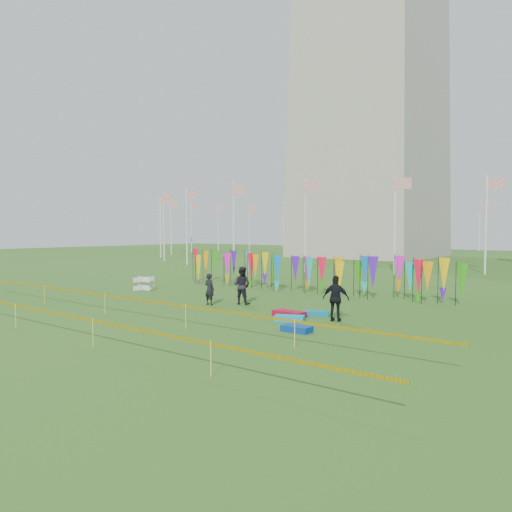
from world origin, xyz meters
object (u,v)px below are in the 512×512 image
Objects in this scene: kite_bag_blue at (297,329)px; person_left at (209,289)px; box_kite at (144,283)px; person_right at (336,299)px; kite_bag_red at (289,314)px; person_mid at (242,285)px; kite_bag_teal at (316,313)px; kite_bag_turquoise at (289,318)px.

person_left is at bearing 158.61° from kite_bag_blue.
box_kite is 0.44× the size of person_right.
box_kite is 12.24m from kite_bag_red.
person_right is (6.92, -0.04, 0.15)m from person_left.
kite_bag_red is (-2.02, -0.31, -0.78)m from person_right.
person_mid reaches higher than kite_bag_red.
person_left is (7.16, -1.78, 0.36)m from box_kite.
person_right is 1.33× the size of kite_bag_red.
kite_bag_teal is at bearing 51.05° from kite_bag_red.
kite_bag_turquoise is (12.65, -2.97, -0.28)m from box_kite.
kite_bag_blue is (5.75, -3.80, -0.80)m from person_mid.
person_left is at bearing -13.80° from person_right.
kite_bag_teal is (12.79, -1.22, -0.30)m from box_kite.
person_right is at bearing 178.86° from person_left.
person_left reaches higher than kite_bag_red.
kite_bag_teal is (-1.29, 0.61, -0.80)m from person_right.
person_right is 2.19m from kite_bag_red.
kite_bag_turquoise is at bearing 138.79° from person_mid.
person_left is 4.95m from kite_bag_red.
kite_bag_teal is (4.54, -0.55, -0.81)m from person_mid.
person_right reaches higher than kite_bag_turquoise.
kite_bag_blue is 0.98× the size of kite_bag_teal.
person_right is at bearing 38.86° from kite_bag_turquoise.
person_left reaches higher than kite_bag_turquoise.
person_mid is 5.94m from person_right.
kite_bag_red is at bearing 145.31° from person_mid.
person_right is 1.72× the size of kite_bag_blue.
kite_bag_red is at bearing -10.03° from box_kite.
person_mid is 1.70× the size of kite_bag_teal.
kite_bag_teal is (-1.21, 3.25, -0.01)m from kite_bag_blue.
box_kite is 12.85m from kite_bag_teal.
person_right is at bearing 155.17° from person_mid.
kite_bag_blue is at bearing -69.57° from kite_bag_teal.
kite_bag_blue is (14.00, -4.46, -0.29)m from box_kite.
person_left is 7.38m from kite_bag_blue.
kite_bag_turquoise is at bearing 167.02° from person_left.
person_mid is at bearing -24.70° from person_right.
person_right is 1.69× the size of kite_bag_teal.
person_left is at bearing -13.98° from box_kite.
person_mid is 1.34× the size of kite_bag_red.
box_kite is 14.70m from kite_bag_blue.
kite_bag_teal is (0.74, 0.92, -0.02)m from kite_bag_red.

